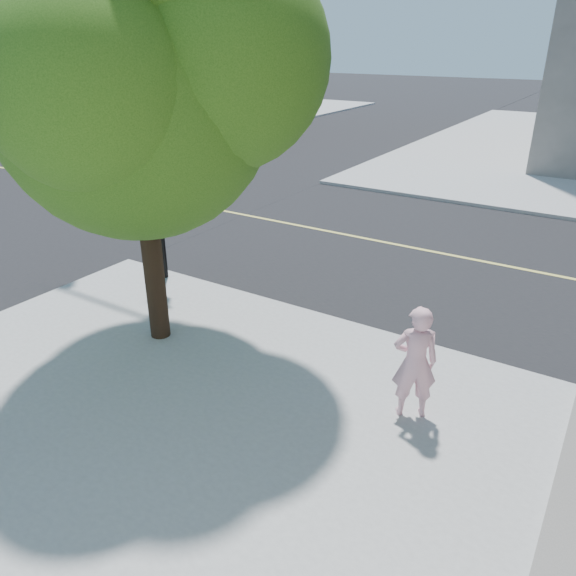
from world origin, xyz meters
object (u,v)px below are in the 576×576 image
Objects in this scene: street_tree at (137,64)px; car_a at (54,136)px; man_on_phone at (415,362)px; signal_pole at (73,94)px.

car_a is at bearing 148.59° from street_tree.
man_on_phone is 0.37× the size of signal_pole.
signal_pole is (-8.22, 1.66, 2.78)m from man_on_phone.
street_tree reaches higher than car_a.
man_on_phone reaches higher than car_a.
car_a is at bearing 133.21° from signal_pole.
car_a is (-16.16, 9.87, -3.66)m from street_tree.
man_on_phone is 8.84m from signal_pole.
street_tree is 19.29m from car_a.
street_tree is 4.43m from signal_pole.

